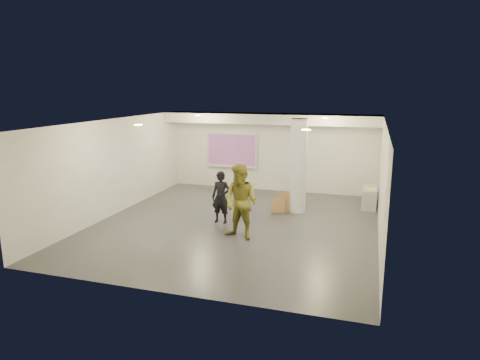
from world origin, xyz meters
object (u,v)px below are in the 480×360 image
(column, at_px, (298,166))
(woman, at_px, (221,197))
(projection_screen, at_px, (232,150))
(man, at_px, (241,202))
(credenza, at_px, (370,198))

(column, xyz_separation_m, woman, (-1.98, -1.76, -0.73))
(projection_screen, xyz_separation_m, man, (2.09, -5.56, -0.53))
(woman, xyz_separation_m, man, (0.97, -1.14, 0.23))
(man, bearing_deg, projection_screen, 125.00)
(credenza, distance_m, woman, 5.19)
(credenza, relative_size, man, 0.57)
(woman, bearing_deg, credenza, 36.11)
(woman, relative_size, man, 0.77)
(projection_screen, height_order, credenza, projection_screen)
(column, bearing_deg, woman, -138.35)
(projection_screen, bearing_deg, man, -69.36)
(column, height_order, woman, column)
(projection_screen, bearing_deg, woman, -75.72)
(credenza, height_order, man, man)
(column, relative_size, woman, 1.95)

